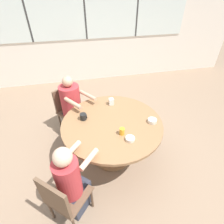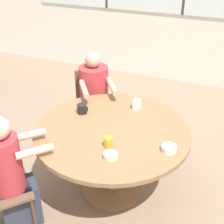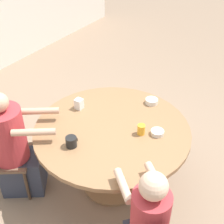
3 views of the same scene
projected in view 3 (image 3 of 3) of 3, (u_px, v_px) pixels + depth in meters
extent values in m
plane|color=#8C725B|center=(112.00, 183.00, 3.24)|extent=(16.00, 16.00, 0.00)
cylinder|color=olive|center=(112.00, 130.00, 2.82)|extent=(1.42, 1.42, 0.04)
cylinder|color=olive|center=(112.00, 159.00, 3.04)|extent=(0.14, 0.14, 0.69)
cylinder|color=olive|center=(112.00, 182.00, 3.23)|extent=(0.60, 0.60, 0.03)
cube|color=brown|center=(8.00, 158.00, 2.96)|extent=(0.56, 0.56, 0.03)
cylinder|color=#4C3828|center=(33.00, 160.00, 3.23)|extent=(0.03, 0.03, 0.40)
cylinder|color=#4C3828|center=(27.00, 186.00, 2.96)|extent=(0.03, 0.03, 0.40)
cylinder|color=#B23338|center=(150.00, 220.00, 2.11)|extent=(0.27, 0.27, 0.50)
sphere|color=#DBB293|center=(154.00, 186.00, 1.90)|extent=(0.19, 0.19, 0.19)
cylinder|color=#DBB293|center=(123.00, 185.00, 2.18)|extent=(0.24, 0.26, 0.06)
cylinder|color=#DBB293|center=(155.00, 178.00, 2.23)|extent=(0.24, 0.26, 0.06)
cube|color=#333847|center=(23.00, 172.00, 3.08)|extent=(0.48, 0.50, 0.42)
cylinder|color=#B23338|center=(7.00, 135.00, 2.80)|extent=(0.33, 0.33, 0.54)
cylinder|color=tan|center=(39.00, 111.00, 2.84)|extent=(0.26, 0.33, 0.06)
cylinder|color=tan|center=(34.00, 132.00, 2.60)|extent=(0.26, 0.33, 0.06)
cylinder|color=black|center=(71.00, 142.00, 2.59)|extent=(0.09, 0.09, 0.09)
torus|color=black|center=(75.00, 139.00, 2.62)|extent=(0.01, 0.06, 0.06)
cylinder|color=gold|center=(141.00, 129.00, 2.72)|extent=(0.07, 0.07, 0.09)
cube|color=silver|center=(79.00, 104.00, 3.03)|extent=(0.07, 0.07, 0.10)
cylinder|color=silver|center=(157.00, 132.00, 2.73)|extent=(0.12, 0.12, 0.04)
cylinder|color=silver|center=(152.00, 101.00, 3.12)|extent=(0.12, 0.12, 0.05)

